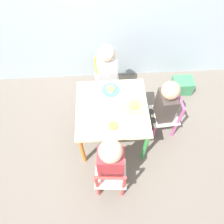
# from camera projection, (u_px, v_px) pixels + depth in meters

# --- Properties ---
(ground_plane) EXTENTS (6.00, 6.00, 0.00)m
(ground_plane) POSITION_uv_depth(u_px,v_px,m) (112.00, 133.00, 2.33)
(ground_plane) COLOR #6B6056
(kids_table) EXTENTS (0.64, 0.64, 0.49)m
(kids_table) POSITION_uv_depth(u_px,v_px,m) (112.00, 112.00, 1.98)
(kids_table) COLOR beige
(kids_table) RESTS_ON ground_plane
(chair_yellow) EXTENTS (0.27, 0.27, 0.50)m
(chair_yellow) POSITION_uv_depth(u_px,v_px,m) (107.00, 80.00, 2.42)
(chair_yellow) COLOR silver
(chair_yellow) RESTS_ON ground_plane
(chair_red) EXTENTS (0.28, 0.28, 0.50)m
(chair_red) POSITION_uv_depth(u_px,v_px,m) (111.00, 177.00, 1.83)
(chair_red) COLOR silver
(chair_red) RESTS_ON ground_plane
(chair_pink) EXTENTS (0.28, 0.28, 0.50)m
(chair_pink) POSITION_uv_depth(u_px,v_px,m) (166.00, 115.00, 2.17)
(chair_pink) COLOR silver
(chair_pink) RESTS_ON ground_plane
(child_back) EXTENTS (0.21, 0.22, 0.75)m
(child_back) POSITION_uv_depth(u_px,v_px,m) (107.00, 71.00, 2.22)
(child_back) COLOR #4C608E
(child_back) RESTS_ON ground_plane
(child_front) EXTENTS (0.21, 0.22, 0.77)m
(child_front) POSITION_uv_depth(u_px,v_px,m) (111.00, 161.00, 1.68)
(child_front) COLOR #7A6B5B
(child_front) RESTS_ON ground_plane
(child_right) EXTENTS (0.22, 0.21, 0.73)m
(child_right) POSITION_uv_depth(u_px,v_px,m) (164.00, 105.00, 2.00)
(child_right) COLOR #38383D
(child_right) RESTS_ON ground_plane
(plate_back) EXTENTS (0.17, 0.17, 0.03)m
(plate_back) POSITION_uv_depth(u_px,v_px,m) (111.00, 90.00, 2.03)
(plate_back) COLOR #4C9EE0
(plate_back) RESTS_ON kids_table
(plate_front) EXTENTS (0.18, 0.18, 0.03)m
(plate_front) POSITION_uv_depth(u_px,v_px,m) (113.00, 126.00, 1.81)
(plate_front) COLOR white
(plate_front) RESTS_ON kids_table
(plate_right) EXTENTS (0.18, 0.18, 0.03)m
(plate_right) POSITION_uv_depth(u_px,v_px,m) (134.00, 106.00, 1.93)
(plate_right) COLOR #EADB66
(plate_right) RESTS_ON kids_table
(storage_bin) EXTENTS (0.23, 0.18, 0.18)m
(storage_bin) POSITION_uv_depth(u_px,v_px,m) (182.00, 85.00, 2.58)
(storage_bin) COLOR #3D8E56
(storage_bin) RESTS_ON ground_plane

